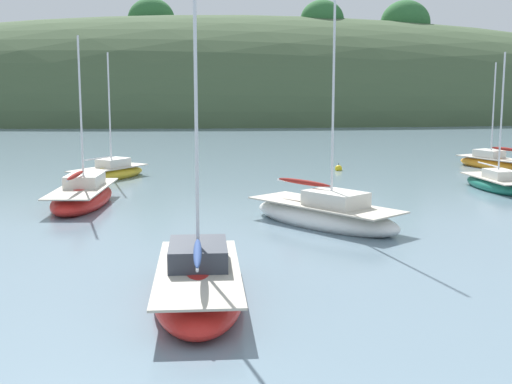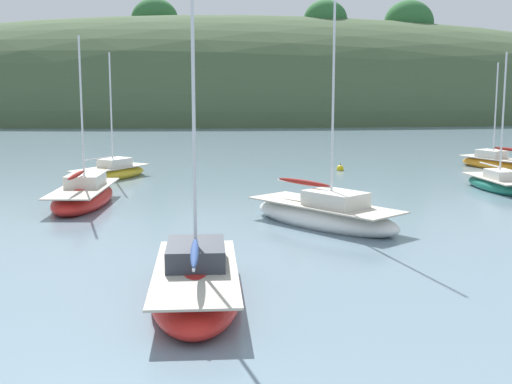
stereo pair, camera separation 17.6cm
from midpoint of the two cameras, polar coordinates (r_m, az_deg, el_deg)
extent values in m
ellipsoid|color=#425638|center=(97.24, -2.33, 5.94)|extent=(150.00, 36.00, 27.72)
ellipsoid|color=#2D6633|center=(100.51, 12.33, 13.23)|extent=(6.73, 6.12, 6.12)
ellipsoid|color=#2D6633|center=(99.63, -8.15, 13.66)|extent=(6.36, 5.78, 5.78)
ellipsoid|color=#2D6633|center=(96.50, 5.70, 13.70)|extent=(5.79, 5.26, 5.26)
ellipsoid|color=red|center=(32.61, -13.67, -0.54)|extent=(2.68, 6.79, 1.07)
cube|color=beige|center=(32.53, -13.70, 0.30)|extent=(2.46, 6.25, 0.06)
cube|color=silver|center=(33.00, -13.50, 0.93)|extent=(1.60, 2.22, 0.57)
cylinder|color=silver|center=(32.52, -13.79, 6.27)|extent=(0.09, 0.09, 6.75)
cylinder|color=silver|center=(31.41, -14.21, 1.24)|extent=(0.24, 2.80, 0.07)
ellipsoid|color=maroon|center=(31.40, -14.22, 1.33)|extent=(0.37, 2.70, 0.20)
ellipsoid|color=white|center=(27.55, 5.73, -2.07)|extent=(6.27, 6.91, 1.12)
cube|color=beige|center=(27.46, 5.75, -1.04)|extent=(5.77, 6.35, 0.06)
cube|color=silver|center=(27.05, 6.65, -0.58)|extent=(2.61, 2.71, 0.59)
cylinder|color=silver|center=(26.79, 6.46, 7.93)|extent=(0.09, 0.09, 8.59)
cylinder|color=silver|center=(28.08, 4.07, 0.69)|extent=(1.92, 2.31, 0.07)
ellipsoid|color=maroon|center=(28.08, 4.07, 0.79)|extent=(1.94, 2.30, 0.20)
ellipsoid|color=orange|center=(47.08, 18.96, 2.12)|extent=(4.01, 5.59, 0.85)
cube|color=beige|center=(47.04, 18.99, 2.58)|extent=(3.69, 5.14, 0.06)
cube|color=silver|center=(47.29, 18.62, 2.94)|extent=(1.82, 2.06, 0.50)
cylinder|color=silver|center=(46.98, 18.94, 6.24)|extent=(0.09, 0.09, 5.99)
cylinder|color=silver|center=(46.42, 19.82, 3.22)|extent=(1.07, 2.04, 0.07)
ellipsoid|color=maroon|center=(46.42, 19.82, 3.28)|extent=(1.14, 2.02, 0.20)
ellipsoid|color=#196B56|center=(38.07, 19.03, 0.50)|extent=(2.29, 5.26, 0.82)
cube|color=beige|center=(38.02, 19.06, 1.05)|extent=(2.11, 4.84, 0.06)
cube|color=silver|center=(37.63, 19.38, 1.32)|extent=(1.30, 1.75, 0.49)
cylinder|color=silver|center=(37.50, 19.51, 5.79)|extent=(0.09, 0.09, 6.34)
cylinder|color=silver|center=(38.65, 18.53, 2.11)|extent=(0.31, 2.14, 0.07)
ellipsoid|color=gold|center=(40.74, -11.63, 1.38)|extent=(4.61, 5.44, 0.86)
cube|color=beige|center=(40.69, -11.65, 1.93)|extent=(4.24, 5.01, 0.06)
cube|color=silver|center=(40.96, -11.24, 2.34)|extent=(1.97, 2.09, 0.50)
cylinder|color=silver|center=(40.60, -11.53, 6.48)|extent=(0.09, 0.09, 6.44)
cylinder|color=silver|center=(40.00, -12.53, 2.67)|extent=(1.37, 1.88, 0.07)
ellipsoid|color=red|center=(18.43, -4.61, -7.83)|extent=(2.42, 6.90, 1.10)
cube|color=beige|center=(18.29, -4.63, -6.35)|extent=(2.23, 6.35, 0.06)
cube|color=#333842|center=(18.74, -4.63, -5.03)|extent=(1.55, 2.22, 0.58)
cylinder|color=silver|center=(17.97, -4.79, 6.65)|extent=(0.09, 0.09, 8.20)
cylinder|color=silver|center=(17.04, -4.70, -5.06)|extent=(0.11, 2.89, 0.07)
ellipsoid|color=#2D4784|center=(17.03, -4.70, -4.90)|extent=(0.23, 2.77, 0.20)
sphere|color=yellow|center=(43.76, 6.95, 1.89)|extent=(0.44, 0.44, 0.44)
cylinder|color=black|center=(43.73, 6.96, 2.25)|extent=(0.04, 0.04, 0.10)
camera|label=1|loc=(0.09, -89.82, 0.03)|focal=49.39mm
camera|label=2|loc=(0.09, 90.18, -0.03)|focal=49.39mm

